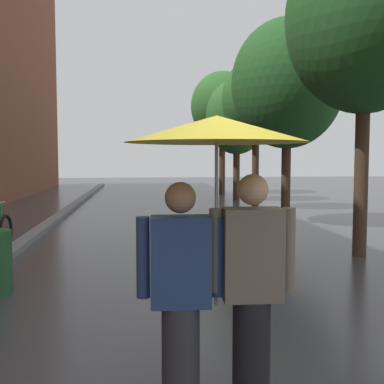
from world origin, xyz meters
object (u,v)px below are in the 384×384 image
Objects in this scene: street_tree_2 at (287,84)px; street_tree_5 at (222,107)px; couple_under_umbrella at (217,212)px; street_tree_4 at (237,117)px; street_tree_3 at (256,100)px; street_tree_1 at (365,18)px.

street_tree_2 is 11.03m from street_tree_5.
couple_under_umbrella is (-3.72, -20.13, -2.94)m from street_tree_5.
street_tree_2 is 1.08× the size of street_tree_4.
street_tree_2 is 2.65× the size of couple_under_umbrella.
street_tree_3 is 7.26m from street_tree_5.
street_tree_5 is (0.20, 15.18, 0.09)m from street_tree_1.
street_tree_2 is (-0.05, 4.17, -0.51)m from street_tree_1.
street_tree_5 is at bearing 88.48° from street_tree_4.
street_tree_3 is (0.12, 3.77, 0.06)m from street_tree_2.
couple_under_umbrella is at bearing -102.60° from street_tree_4.
street_tree_1 reaches higher than street_tree_2.
couple_under_umbrella is at bearing -125.40° from street_tree_1.
street_tree_2 is 3.77m from street_tree_3.
couple_under_umbrella is (-3.61, -16.17, -2.07)m from street_tree_4.
couple_under_umbrella is (-3.47, -9.12, -2.34)m from street_tree_2.
street_tree_3 reaches higher than couple_under_umbrella.
street_tree_2 reaches higher than street_tree_3.
street_tree_3 is (0.07, 7.93, -0.45)m from street_tree_1.
street_tree_4 is at bearing 77.40° from couple_under_umbrella.
street_tree_4 is at bearing -91.52° from street_tree_5.
street_tree_2 is 7.06m from street_tree_4.
street_tree_5 is at bearing 79.53° from couple_under_umbrella.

